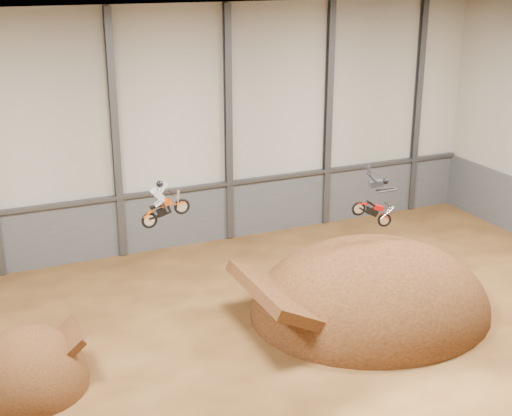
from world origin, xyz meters
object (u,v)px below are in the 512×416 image
Objects in this scene: landing_ramp at (370,311)px; fmx_rider_a at (167,198)px; takeoff_ramp at (32,383)px; fmx_rider_b at (370,196)px.

landing_ramp is 11.63m from fmx_rider_a.
takeoff_ramp is at bearing 179.24° from landing_ramp.
takeoff_ramp is 9.31m from fmx_rider_a.
landing_ramp is 5.37× the size of fmx_rider_a.
takeoff_ramp is 16.92m from fmx_rider_b.
fmx_rider_a is 0.78× the size of fmx_rider_b.
takeoff_ramp is at bearing -166.10° from fmx_rider_a.
fmx_rider_a is at bearing -173.38° from fmx_rider_b.
fmx_rider_b is at bearing -6.26° from fmx_rider_a.
takeoff_ramp is 0.45× the size of landing_ramp.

